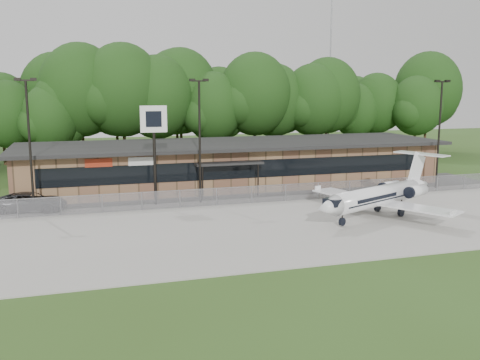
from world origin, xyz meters
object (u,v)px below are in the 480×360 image
object	(u,v)px
suv	(30,202)
pole_sign	(154,130)
terminal	(233,163)
business_jet	(380,196)

from	to	relation	value
suv	pole_sign	size ratio (longest dim) A/B	0.67
terminal	pole_sign	distance (m)	11.94
business_jet	suv	distance (m)	26.72
business_jet	pole_sign	bearing A→B (deg)	125.59
suv	pole_sign	bearing A→B (deg)	-83.70
terminal	business_jet	size ratio (longest dim) A/B	3.15
terminal	pole_sign	world-z (taller)	pole_sign
business_jet	terminal	bearing A→B (deg)	88.38
terminal	suv	world-z (taller)	terminal
business_jet	pole_sign	size ratio (longest dim) A/B	1.60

